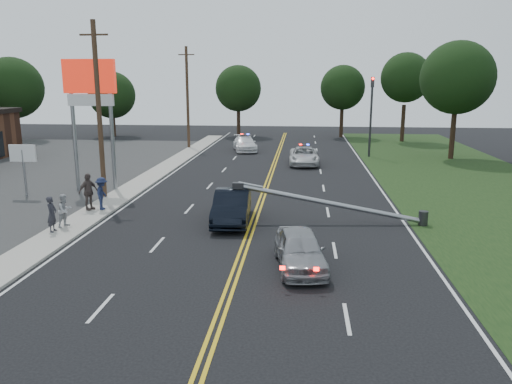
# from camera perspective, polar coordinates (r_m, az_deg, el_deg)

# --- Properties ---
(ground) EXTENTS (120.00, 120.00, 0.00)m
(ground) POSITION_cam_1_polar(r_m,az_deg,el_deg) (17.08, -2.91, -10.71)
(ground) COLOR black
(ground) RESTS_ON ground
(sidewalk) EXTENTS (1.80, 70.00, 0.12)m
(sidewalk) POSITION_cam_1_polar(r_m,az_deg,el_deg) (28.47, -16.90, -1.53)
(sidewalk) COLOR #A7A296
(sidewalk) RESTS_ON ground
(centerline_yellow) EXTENTS (0.36, 80.00, 0.00)m
(centerline_yellow) POSITION_cam_1_polar(r_m,az_deg,el_deg) (26.49, 0.19, -2.12)
(centerline_yellow) COLOR gold
(centerline_yellow) RESTS_ON ground
(pylon_sign) EXTENTS (3.20, 0.35, 8.00)m
(pylon_sign) POSITION_cam_1_polar(r_m,az_deg,el_deg) (32.18, -18.41, 10.66)
(pylon_sign) COLOR gray
(pylon_sign) RESTS_ON ground
(small_sign) EXTENTS (1.60, 0.14, 3.10)m
(small_sign) POSITION_cam_1_polar(r_m,az_deg,el_deg) (32.29, -25.08, 3.57)
(small_sign) COLOR gray
(small_sign) RESTS_ON ground
(traffic_signal) EXTENTS (0.28, 0.41, 7.05)m
(traffic_signal) POSITION_cam_1_polar(r_m,az_deg,el_deg) (45.97, 13.03, 9.15)
(traffic_signal) COLOR #2D2D30
(traffic_signal) RESTS_ON ground
(fallen_streetlight) EXTENTS (9.36, 0.44, 1.91)m
(fallen_streetlight) POSITION_cam_1_polar(r_m,az_deg,el_deg) (24.30, 9.64, -1.45)
(fallen_streetlight) COLOR #2D2D30
(fallen_streetlight) RESTS_ON ground
(utility_pole_mid) EXTENTS (1.60, 0.28, 10.00)m
(utility_pole_mid) POSITION_cam_1_polar(r_m,az_deg,el_deg) (29.87, -17.51, 8.85)
(utility_pole_mid) COLOR #382619
(utility_pole_mid) RESTS_ON ground
(utility_pole_far) EXTENTS (1.60, 0.28, 10.00)m
(utility_pole_far) POSITION_cam_1_polar(r_m,az_deg,el_deg) (50.86, -7.84, 10.65)
(utility_pole_far) COLOR #382619
(utility_pole_far) RESTS_ON ground
(tree_4) EXTENTS (6.86, 6.86, 9.34)m
(tree_4) POSITION_cam_1_polar(r_m,az_deg,el_deg) (63.81, -26.09, 10.63)
(tree_4) COLOR black
(tree_4) RESTS_ON ground
(tree_5) EXTENTS (5.62, 5.62, 7.82)m
(tree_5) POSITION_cam_1_polar(r_m,az_deg,el_deg) (63.96, -16.15, 10.59)
(tree_5) COLOR black
(tree_5) RESTS_ON ground
(tree_6) EXTENTS (5.56, 5.56, 8.57)m
(tree_6) POSITION_cam_1_polar(r_m,az_deg,el_deg) (61.90, -2.04, 11.74)
(tree_6) COLOR black
(tree_6) RESTS_ON ground
(tree_7) EXTENTS (5.28, 5.28, 8.55)m
(tree_7) POSITION_cam_1_polar(r_m,az_deg,el_deg) (61.59, 9.88, 11.67)
(tree_7) COLOR black
(tree_7) RESTS_ON ground
(tree_8) EXTENTS (5.45, 5.45, 9.77)m
(tree_8) POSITION_cam_1_polar(r_m,az_deg,el_deg) (58.62, 16.75, 12.39)
(tree_8) COLOR black
(tree_8) RESTS_ON ground
(tree_9) EXTENTS (6.21, 6.21, 10.08)m
(tree_9) POSITION_cam_1_polar(r_m,az_deg,el_deg) (46.84, 22.03, 12.00)
(tree_9) COLOR black
(tree_9) RESTS_ON ground
(crashed_sedan) EXTENTS (1.92, 4.83, 1.56)m
(crashed_sedan) POSITION_cam_1_polar(r_m,az_deg,el_deg) (24.20, -2.77, -1.68)
(crashed_sedan) COLOR black
(crashed_sedan) RESTS_ON ground
(waiting_sedan) EXTENTS (2.27, 4.37, 1.42)m
(waiting_sedan) POSITION_cam_1_polar(r_m,az_deg,el_deg) (18.47, 5.03, -6.54)
(waiting_sedan) COLOR #94969B
(waiting_sedan) RESTS_ON ground
(emergency_a) EXTENTS (2.42, 5.11, 1.41)m
(emergency_a) POSITION_cam_1_polar(r_m,az_deg,el_deg) (41.10, 5.51, 4.12)
(emergency_a) COLOR silver
(emergency_a) RESTS_ON ground
(emergency_b) EXTENTS (3.06, 5.29, 1.44)m
(emergency_b) POSITION_cam_1_polar(r_m,az_deg,el_deg) (48.87, -1.28, 5.55)
(emergency_b) COLOR white
(emergency_b) RESTS_ON ground
(bystander_a) EXTENTS (0.42, 0.61, 1.62)m
(bystander_a) POSITION_cam_1_polar(r_m,az_deg,el_deg) (24.08, -22.29, -2.35)
(bystander_a) COLOR #282830
(bystander_a) RESTS_ON sidewalk
(bystander_b) EXTENTS (0.83, 0.92, 1.54)m
(bystander_b) POSITION_cam_1_polar(r_m,az_deg,el_deg) (24.71, -21.01, -1.96)
(bystander_b) COLOR #AAAAAF
(bystander_b) RESTS_ON sidewalk
(bystander_c) EXTENTS (0.79, 1.19, 1.72)m
(bystander_c) POSITION_cam_1_polar(r_m,az_deg,el_deg) (27.29, -17.20, -0.16)
(bystander_c) COLOR #1B2344
(bystander_c) RESTS_ON sidewalk
(bystander_d) EXTENTS (0.97, 1.22, 1.94)m
(bystander_d) POSITION_cam_1_polar(r_m,az_deg,el_deg) (27.43, -18.63, 0.04)
(bystander_d) COLOR #554844
(bystander_d) RESTS_ON sidewalk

